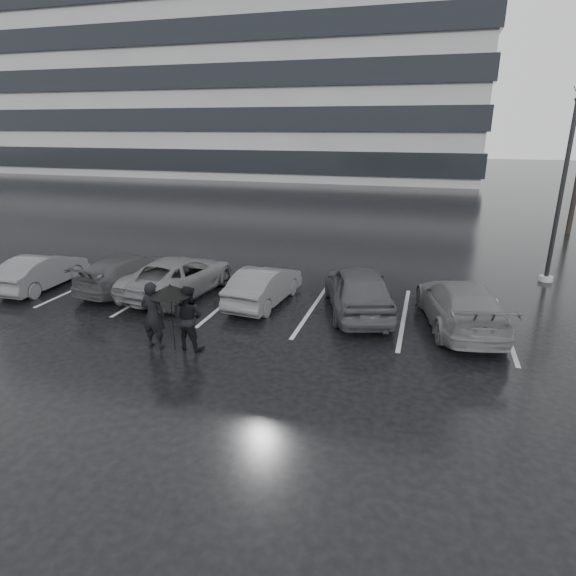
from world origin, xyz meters
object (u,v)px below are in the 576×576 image
(car_west_d, at_px, (42,271))
(car_east, at_px, (460,304))
(car_main, at_px, (358,289))
(pedestrian_left, at_px, (153,315))
(pedestrian_right, at_px, (188,318))
(lamp_post, at_px, (565,170))
(car_west_b, at_px, (179,276))
(car_west_c, at_px, (130,272))
(car_west_a, at_px, (264,285))

(car_west_d, height_order, car_east, car_east)
(car_main, xyz_separation_m, car_west_d, (-10.96, -0.80, -0.14))
(pedestrian_left, height_order, pedestrian_right, pedestrian_left)
(pedestrian_left, distance_m, lamp_post, 14.39)
(car_west_b, distance_m, car_east, 8.95)
(lamp_post, bearing_deg, car_west_c, -160.36)
(car_main, distance_m, pedestrian_right, 5.29)
(car_east, height_order, pedestrian_right, pedestrian_right)
(car_west_b, bearing_deg, car_west_a, -174.65)
(car_west_b, relative_size, car_west_d, 1.28)
(car_west_c, distance_m, lamp_post, 15.40)
(car_west_a, height_order, pedestrian_left, pedestrian_left)
(pedestrian_left, bearing_deg, car_west_c, -49.50)
(car_west_b, bearing_deg, car_east, -175.35)
(car_west_a, bearing_deg, car_main, -173.50)
(car_east, xyz_separation_m, lamp_post, (3.26, 5.32, 3.33))
(car_west_a, xyz_separation_m, car_west_c, (-4.97, 0.07, 0.01))
(car_west_c, relative_size, pedestrian_right, 2.48)
(pedestrian_right, bearing_deg, car_west_a, -97.67)
(car_east, distance_m, lamp_post, 7.07)
(car_west_a, height_order, car_east, car_east)
(car_west_b, distance_m, car_west_d, 5.00)
(car_west_d, bearing_deg, car_west_c, -167.31)
(pedestrian_right, bearing_deg, car_west_c, -37.70)
(car_main, bearing_deg, lamp_post, -158.28)
(car_west_a, distance_m, car_west_b, 3.03)
(car_west_a, bearing_deg, car_west_d, 10.45)
(pedestrian_left, bearing_deg, car_west_a, -112.72)
(lamp_post, bearing_deg, car_east, -121.50)
(car_main, relative_size, car_west_a, 1.18)
(car_west_a, xyz_separation_m, pedestrian_right, (-0.75, -3.67, 0.24))
(car_west_c, bearing_deg, pedestrian_right, 147.76)
(pedestrian_left, xyz_separation_m, pedestrian_right, (0.87, 0.19, -0.04))
(car_east, distance_m, pedestrian_left, 8.39)
(car_east, height_order, lamp_post, lamp_post)
(car_west_d, xyz_separation_m, pedestrian_right, (7.22, -2.95, 0.24))
(car_east, bearing_deg, pedestrian_right, 15.89)
(car_west_b, height_order, lamp_post, lamp_post)
(car_west_d, height_order, lamp_post, lamp_post)
(car_main, relative_size, car_west_b, 0.93)
(lamp_post, bearing_deg, car_main, -140.80)
(pedestrian_left, bearing_deg, car_main, -139.50)
(car_west_b, distance_m, lamp_post, 13.64)
(car_east, bearing_deg, car_west_b, -13.21)
(car_east, xyz_separation_m, pedestrian_left, (-7.55, -3.66, 0.22))
(car_east, distance_m, pedestrian_right, 7.52)
(car_west_d, xyz_separation_m, lamp_post, (17.15, 5.84, 3.40))
(car_main, xyz_separation_m, pedestrian_left, (-4.62, -3.93, 0.15))
(car_east, relative_size, pedestrian_right, 2.72)
(car_west_b, height_order, pedestrian_right, pedestrian_right)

